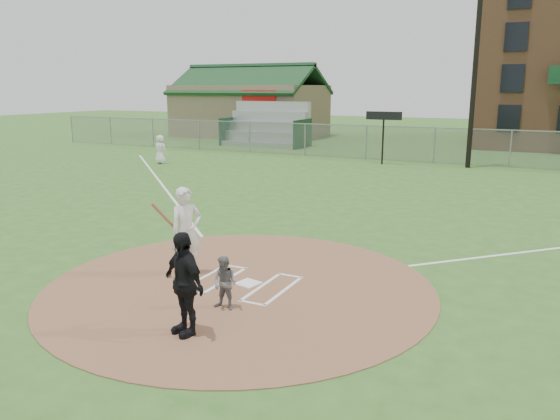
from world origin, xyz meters
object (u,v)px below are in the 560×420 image
at_px(umpire, 184,283).
at_px(ondeck_player, 160,149).
at_px(home_plate, 248,283).
at_px(catcher, 225,283).
at_px(batter_at_plate, 186,232).

relative_size(umpire, ondeck_player, 1.14).
distance_m(home_plate, ondeck_player, 20.36).
xyz_separation_m(catcher, ondeck_player, (-14.22, 16.20, 0.26)).
relative_size(umpire, batter_at_plate, 0.90).
bearing_deg(umpire, home_plate, 116.72).
xyz_separation_m(umpire, batter_at_plate, (-1.76, 2.55, 0.10)).
distance_m(umpire, ondeck_player, 22.45).
xyz_separation_m(home_plate, ondeck_player, (-13.95, 14.81, 0.77)).
distance_m(home_plate, umpire, 2.77).
distance_m(home_plate, batter_at_plate, 1.85).
bearing_deg(ondeck_player, batter_at_plate, 130.04).
relative_size(ondeck_player, batter_at_plate, 0.79).
xyz_separation_m(home_plate, catcher, (0.27, -1.38, 0.51)).
relative_size(catcher, ondeck_player, 0.66).
xyz_separation_m(home_plate, batter_at_plate, (-1.55, -0.05, 1.01)).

